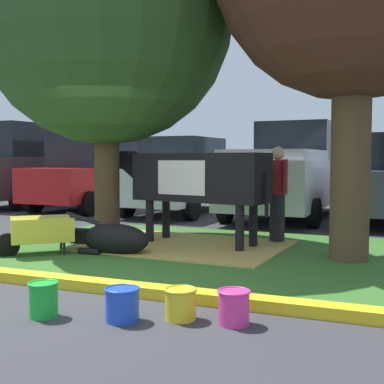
% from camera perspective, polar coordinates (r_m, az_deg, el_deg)
% --- Properties ---
extents(ground_plane, '(80.00, 80.00, 0.00)m').
position_cam_1_polar(ground_plane, '(6.34, -9.97, -9.69)').
color(ground_plane, '#38383D').
extents(grass_island, '(7.04, 4.85, 0.02)m').
position_cam_1_polar(grass_island, '(7.96, 1.97, -6.79)').
color(grass_island, '#386B28').
rests_on(grass_island, ground).
extents(curb_yellow, '(8.24, 0.24, 0.12)m').
position_cam_1_polar(curb_yellow, '(5.66, -7.27, -10.68)').
color(curb_yellow, yellow).
rests_on(curb_yellow, ground).
extents(hay_bedding, '(3.32, 2.56, 0.04)m').
position_cam_1_polar(hay_bedding, '(8.46, -0.77, -6.05)').
color(hay_bedding, tan).
rests_on(hay_bedding, ground).
extents(shade_tree_left, '(4.44, 4.44, 6.14)m').
position_cam_1_polar(shade_tree_left, '(9.37, -9.71, 18.83)').
color(shade_tree_left, '#4C3823').
rests_on(shade_tree_left, ground).
extents(cow_holstein, '(3.11, 1.07, 1.60)m').
position_cam_1_polar(cow_holstein, '(8.52, 0.29, 1.58)').
color(cow_holstein, black).
rests_on(cow_holstein, ground).
extents(calf_lying, '(1.31, 0.53, 0.48)m').
position_cam_1_polar(calf_lying, '(7.88, -8.82, -5.25)').
color(calf_lying, black).
rests_on(calf_lying, ground).
extents(person_handler, '(0.41, 0.39, 1.67)m').
position_cam_1_polar(person_handler, '(8.89, 9.56, 0.06)').
color(person_handler, black).
rests_on(person_handler, ground).
extents(wheelbarrow, '(1.37, 1.32, 0.63)m').
position_cam_1_polar(wheelbarrow, '(8.07, -16.63, -4.09)').
color(wheelbarrow, gold).
rests_on(wheelbarrow, ground).
extents(bucket_green, '(0.29, 0.29, 0.33)m').
position_cam_1_polar(bucket_green, '(5.01, -16.30, -11.40)').
color(bucket_green, green).
rests_on(bucket_green, ground).
extents(bucket_blue, '(0.33, 0.33, 0.31)m').
position_cam_1_polar(bucket_blue, '(4.75, -7.82, -12.28)').
color(bucket_blue, blue).
rests_on(bucket_blue, ground).
extents(bucket_yellow, '(0.30, 0.30, 0.29)m').
position_cam_1_polar(bucket_yellow, '(4.75, -1.29, -12.35)').
color(bucket_yellow, yellow).
rests_on(bucket_yellow, ground).
extents(bucket_pink, '(0.30, 0.30, 0.31)m').
position_cam_1_polar(bucket_pink, '(4.63, 4.72, -12.66)').
color(bucket_pink, '#EA3893').
rests_on(bucket_pink, ground).
extents(suv_dark_grey, '(2.28, 4.68, 2.52)m').
position_cam_1_polar(suv_dark_grey, '(16.68, -17.66, 2.92)').
color(suv_dark_grey, '#3D3D42').
rests_on(suv_dark_grey, ground).
extents(sedan_red, '(2.17, 4.47, 2.02)m').
position_cam_1_polar(sedan_red, '(14.83, -11.06, 1.84)').
color(sedan_red, red).
rests_on(sedan_red, ground).
extents(hatchback_white, '(2.17, 4.47, 2.02)m').
position_cam_1_polar(hatchback_white, '(13.61, -0.98, 1.74)').
color(hatchback_white, silver).
rests_on(hatchback_white, ground).
extents(pickup_truck_maroon, '(2.40, 5.48, 2.42)m').
position_cam_1_polar(pickup_truck_maroon, '(13.02, 10.83, 2.15)').
color(pickup_truck_maroon, silver).
rests_on(pickup_truck_maroon, ground).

